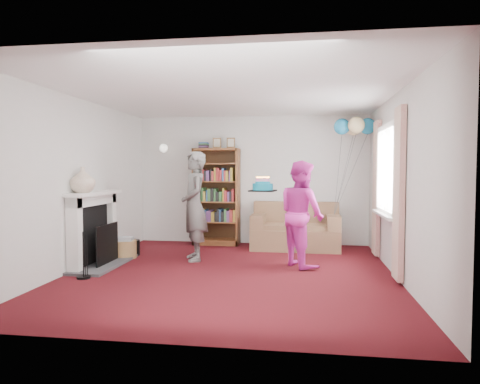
% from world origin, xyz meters
% --- Properties ---
extents(ground, '(5.00, 5.00, 0.00)m').
position_xyz_m(ground, '(0.00, 0.00, 0.00)').
color(ground, black).
rests_on(ground, ground).
extents(wall_back, '(4.50, 0.02, 2.50)m').
position_xyz_m(wall_back, '(0.00, 2.51, 1.25)').
color(wall_back, silver).
rests_on(wall_back, ground).
extents(wall_left, '(0.02, 5.00, 2.50)m').
position_xyz_m(wall_left, '(-2.26, 0.00, 1.25)').
color(wall_left, silver).
rests_on(wall_left, ground).
extents(wall_right, '(0.02, 5.00, 2.50)m').
position_xyz_m(wall_right, '(2.26, 0.00, 1.25)').
color(wall_right, silver).
rests_on(wall_right, ground).
extents(ceiling, '(4.50, 5.00, 0.01)m').
position_xyz_m(ceiling, '(0.00, 0.00, 2.50)').
color(ceiling, white).
rests_on(ceiling, wall_back).
extents(fireplace, '(0.55, 1.80, 1.12)m').
position_xyz_m(fireplace, '(-2.09, 0.19, 0.51)').
color(fireplace, '#3F3F42').
rests_on(fireplace, ground).
extents(window_bay, '(0.14, 2.02, 2.20)m').
position_xyz_m(window_bay, '(2.21, 0.60, 1.20)').
color(window_bay, white).
rests_on(window_bay, ground).
extents(wall_sconce, '(0.16, 0.23, 0.16)m').
position_xyz_m(wall_sconce, '(-1.75, 2.36, 1.88)').
color(wall_sconce, gold).
rests_on(wall_sconce, ground).
extents(bookcase, '(0.88, 0.42, 2.07)m').
position_xyz_m(bookcase, '(-0.66, 2.30, 0.91)').
color(bookcase, '#472B14').
rests_on(bookcase, ground).
extents(sofa, '(1.59, 0.84, 0.84)m').
position_xyz_m(sofa, '(0.87, 2.07, 0.32)').
color(sofa, brown).
rests_on(sofa, ground).
extents(wicker_basket, '(0.38, 0.38, 0.35)m').
position_xyz_m(wicker_basket, '(-1.90, 0.76, 0.16)').
color(wicker_basket, '#A4834C').
rests_on(wicker_basket, ground).
extents(person_striped, '(0.64, 0.75, 1.75)m').
position_xyz_m(person_striped, '(-0.72, 0.78, 0.87)').
color(person_striped, black).
rests_on(person_striped, ground).
extents(person_magenta, '(0.92, 0.97, 1.59)m').
position_xyz_m(person_magenta, '(0.98, 0.60, 0.79)').
color(person_magenta, '#CB2896').
rests_on(person_magenta, ground).
extents(birthday_cake, '(0.37, 0.37, 0.22)m').
position_xyz_m(birthday_cake, '(0.39, 0.60, 1.19)').
color(birthday_cake, black).
rests_on(birthday_cake, ground).
extents(balloons, '(0.73, 0.73, 1.72)m').
position_xyz_m(balloons, '(1.90, 1.96, 2.22)').
color(balloons, '#3F3F3F').
rests_on(balloons, ground).
extents(mantel_vase, '(0.42, 0.42, 0.37)m').
position_xyz_m(mantel_vase, '(-2.12, -0.15, 1.31)').
color(mantel_vase, beige).
rests_on(mantel_vase, fireplace).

